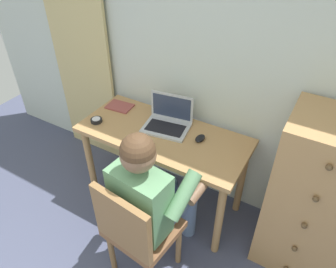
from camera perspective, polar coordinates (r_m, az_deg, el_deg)
The scene contains 10 objects.
wall_back at distance 2.29m, azimuth 8.84°, elevation 13.19°, with size 4.80×0.05×2.50m, color silver.
curtain_panel at distance 2.94m, azimuth -15.68°, elevation 15.21°, with size 0.63×0.03×2.26m, color #CCB77A.
desk at distance 2.43m, azimuth -0.85°, elevation -2.01°, with size 1.29×0.57×0.74m.
dresser at distance 2.30m, azimuth 24.55°, elevation -10.40°, with size 0.53×0.51×1.20m.
chair at distance 2.08m, azimuth -5.74°, elevation -16.84°, with size 0.46×0.44×0.88m.
person_seated at distance 2.03m, azimuth -2.66°, elevation -10.50°, with size 0.57×0.61×1.19m.
laptop at distance 2.41m, azimuth -0.01°, elevation 2.43°, with size 0.37×0.30×0.24m.
computer_mouse at distance 2.30m, azimuth 5.81°, elevation -0.78°, with size 0.06×0.10×0.03m, color black.
desk_clock at distance 2.54m, azimuth -12.78°, elevation 2.42°, with size 0.09×0.09×0.03m.
notebook_pad at distance 2.69m, azimuth -8.69°, elevation 4.95°, with size 0.21×0.15×0.01m, color #994742.
Camera 1 is at (0.74, 0.24, 2.18)m, focal length 33.83 mm.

